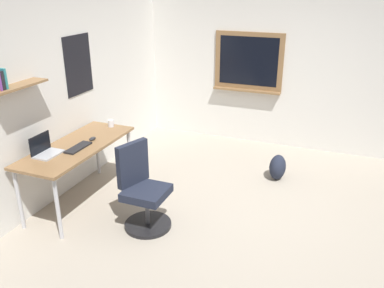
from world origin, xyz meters
name	(u,v)px	position (x,y,z in m)	size (l,w,h in m)	color
ground_plane	(252,221)	(0.00, 0.00, 0.00)	(5.20, 5.20, 0.00)	#9E9384
wall_back	(62,89)	(0.00, 2.45, 1.30)	(5.00, 0.30, 2.60)	silver
wall_right	(293,67)	(2.45, 0.03, 1.30)	(0.22, 5.00, 2.60)	silver
desk	(78,150)	(-0.34, 2.05, 0.68)	(1.59, 0.63, 0.75)	olive
office_chair	(143,192)	(-0.52, 1.11, 0.41)	(0.53, 0.55, 0.95)	black
laptop	(45,150)	(-0.70, 2.20, 0.81)	(0.31, 0.21, 0.23)	#ADAFB5
keyboard	(78,148)	(-0.42, 1.97, 0.76)	(0.37, 0.13, 0.02)	black
computer_mouse	(92,139)	(-0.14, 1.97, 0.77)	(0.10, 0.06, 0.03)	#262628
coffee_mug	(111,123)	(0.35, 2.02, 0.80)	(0.08, 0.08, 0.09)	silver
backpack	(278,167)	(1.16, -0.06, 0.17)	(0.32, 0.22, 0.34)	#1E2333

